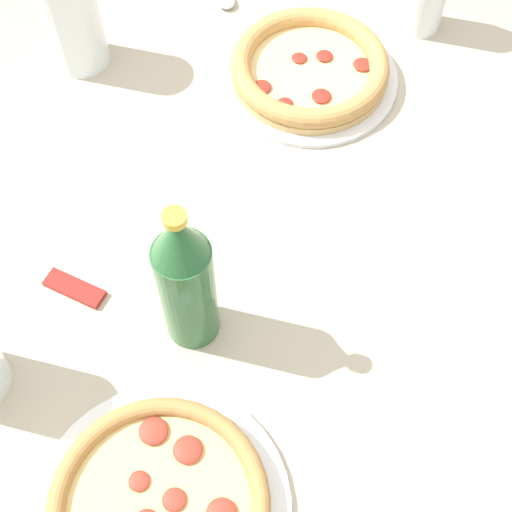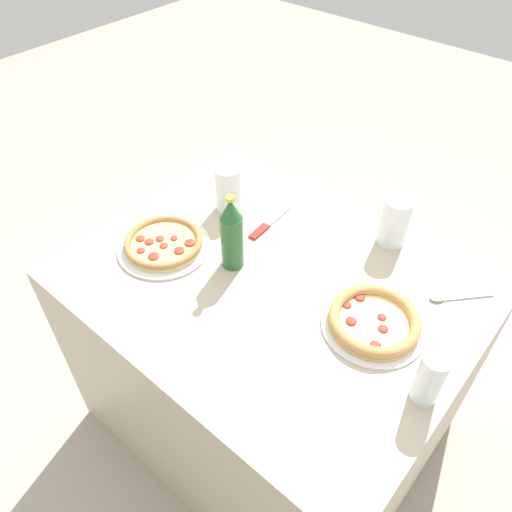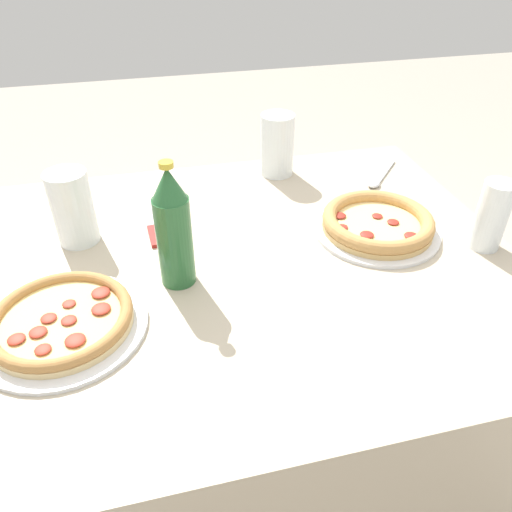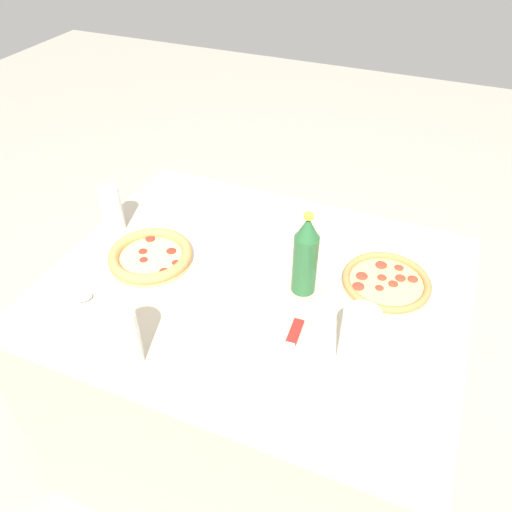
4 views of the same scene
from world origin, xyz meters
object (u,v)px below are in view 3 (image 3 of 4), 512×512
glass_mango_juice (277,148)px  glass_orange_juice (491,218)px  knife (152,224)px  pizza_margherita (377,224)px  glass_red_wine (74,211)px  pizza_veggie (62,321)px  spoon (379,177)px  beer_bottle (173,229)px

glass_mango_juice → glass_orange_juice: glass_mango_juice is taller
knife → glass_mango_juice: bearing=-151.5°
pizza_margherita → glass_red_wine: size_ratio=1.72×
pizza_veggie → spoon: bearing=-153.1°
glass_red_wine → beer_bottle: (-0.18, 0.18, 0.04)m
glass_mango_juice → spoon: size_ratio=1.03×
glass_orange_juice → knife: bearing=-20.1°
pizza_margherita → glass_mango_juice: bearing=-67.6°
glass_orange_juice → knife: (0.65, -0.24, -0.06)m
pizza_margherita → spoon: bearing=-116.3°
pizza_margherita → glass_orange_juice: bearing=152.4°
knife → pizza_veggie: bearing=60.1°
beer_bottle → glass_orange_juice: bearing=176.7°
pizza_margherita → knife: 0.48m
glass_orange_juice → spoon: glass_orange_juice is taller
knife → pizza_margherita: bearing=163.2°
pizza_margherita → glass_orange_juice: size_ratio=1.85×
pizza_veggie → glass_mango_juice: (-0.49, -0.47, 0.05)m
pizza_veggie → spoon: pizza_veggie is taller
glass_red_wine → glass_mango_juice: bearing=-157.3°
glass_orange_juice → knife: 0.69m
beer_bottle → knife: beer_bottle is taller
glass_orange_juice → knife: glass_orange_juice is taller
pizza_margherita → beer_bottle: beer_bottle is taller
pizza_margherita → pizza_veggie: bearing=13.3°
pizza_veggie → knife: 0.33m
pizza_veggie → glass_red_wine: 0.27m
pizza_margherita → glass_mango_juice: (0.13, -0.32, 0.05)m
pizza_margherita → pizza_veggie: pizza_margherita is taller
beer_bottle → spoon: beer_bottle is taller
glass_red_wine → knife: bearing=-172.0°
glass_red_wine → spoon: size_ratio=1.03×
glass_red_wine → knife: glass_red_wine is taller
glass_red_wine → beer_bottle: bearing=135.4°
pizza_veggie → spoon: size_ratio=1.86×
pizza_veggie → knife: size_ratio=1.41×
beer_bottle → knife: size_ratio=1.22×
glass_mango_juice → knife: bearing=28.5°
pizza_margherita → glass_orange_juice: glass_orange_juice is taller
glass_red_wine → glass_mango_juice: 0.52m
pizza_veggie → glass_orange_juice: 0.82m
glass_red_wine → pizza_veggie: bearing=86.6°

